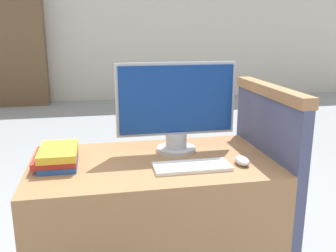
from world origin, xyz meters
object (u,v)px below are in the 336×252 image
Objects in this scene: keyboard at (192,167)px; book_stack at (58,156)px; mouse at (242,161)px; monitor at (176,107)px.

book_stack is at bearing 164.96° from keyboard.
mouse is at bearing 0.43° from keyboard.
book_stack is at bearing -170.60° from monitor.
keyboard is at bearing -15.04° from book_stack.
monitor is 0.40m from mouse.
monitor reaches higher than keyboard.
keyboard is at bearing -86.12° from monitor.
book_stack is (-0.56, -0.09, -0.18)m from monitor.
monitor is at bearing 135.38° from mouse.
keyboard is 3.34× the size of mouse.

